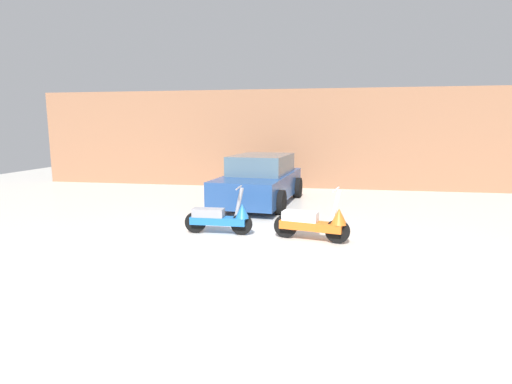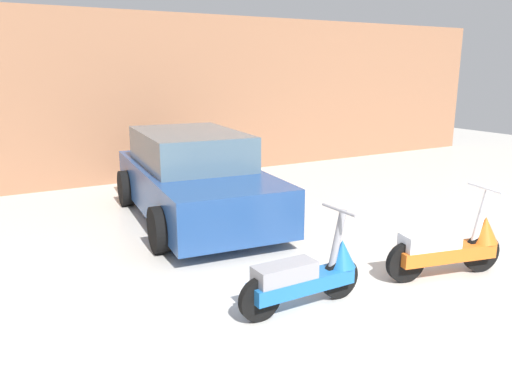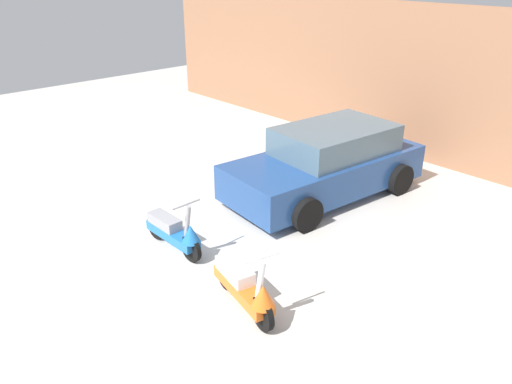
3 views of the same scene
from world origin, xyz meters
TOP-DOWN VIEW (x-y plane):
  - ground_plane at (0.00, 0.00)m, footprint 28.00×28.00m
  - wall_back at (0.00, 8.04)m, footprint 19.60×0.12m
  - scooter_front_left at (-0.73, 1.21)m, footprint 1.47×0.53m
  - scooter_front_right at (1.24, 1.03)m, footprint 1.53×0.66m
  - car_rear_left at (-0.48, 4.80)m, footprint 2.36×4.37m

SIDE VIEW (x-z plane):
  - ground_plane at x=0.00m, z-range 0.00..0.00m
  - scooter_front_left at x=-0.73m, z-range -0.15..0.88m
  - scooter_front_right at x=1.24m, z-range -0.16..0.93m
  - car_rear_left at x=-0.48m, z-range -0.03..1.40m
  - wall_back at x=0.00m, z-range 0.00..3.61m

